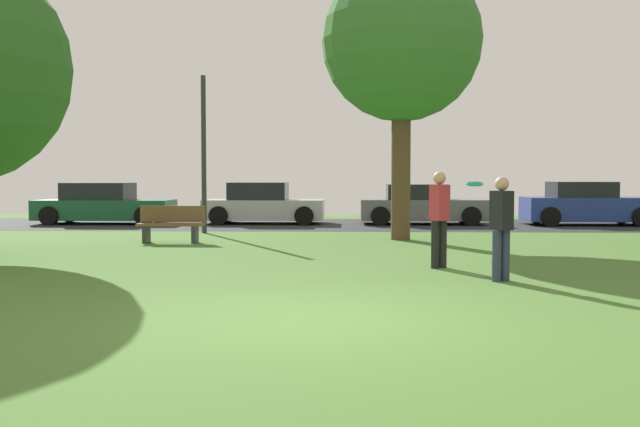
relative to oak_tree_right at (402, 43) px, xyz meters
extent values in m
plane|color=#47702D|center=(-1.76, -10.28, -5.01)|extent=(44.00, 44.00, 0.00)
cube|color=#28282B|center=(-1.76, 5.72, -5.01)|extent=(44.00, 6.40, 0.01)
cylinder|color=brown|center=(0.00, 0.00, -3.29)|extent=(0.49, 0.49, 3.44)
sphere|color=#38702D|center=(0.00, 0.00, 0.04)|extent=(4.06, 4.06, 4.06)
cylinder|color=black|center=(0.34, -5.64, -4.59)|extent=(0.14, 0.14, 0.84)
cylinder|color=black|center=(0.20, -5.71, -4.59)|extent=(0.14, 0.14, 0.84)
cube|color=#B72D38|center=(0.27, -5.67, -3.85)|extent=(0.34, 0.38, 0.63)
sphere|color=tan|center=(0.27, -5.67, -3.42)|extent=(0.23, 0.23, 0.23)
cylinder|color=#2D334C|center=(0.96, -7.25, -4.61)|extent=(0.14, 0.14, 0.80)
cylinder|color=#2D334C|center=(1.10, -7.17, -4.61)|extent=(0.14, 0.14, 0.80)
cube|color=black|center=(1.03, -7.21, -3.91)|extent=(0.34, 0.38, 0.60)
sphere|color=tan|center=(1.03, -7.21, -3.51)|extent=(0.22, 0.22, 0.22)
cylinder|color=#2DB2E0|center=(0.72, -6.59, -3.52)|extent=(0.32, 0.32, 0.08)
cube|color=#195633|center=(-9.72, 5.75, -4.52)|extent=(4.59, 1.74, 0.68)
cube|color=black|center=(-9.95, 5.75, -3.89)|extent=(2.20, 1.53, 0.59)
cylinder|color=black|center=(-8.11, 6.61, -4.69)|extent=(0.64, 0.22, 0.64)
cylinder|color=black|center=(-8.11, 4.88, -4.69)|extent=(0.64, 0.22, 0.64)
cylinder|color=black|center=(-11.33, 6.61, -4.69)|extent=(0.64, 0.22, 0.64)
cylinder|color=black|center=(-11.33, 4.88, -4.69)|extent=(0.64, 0.22, 0.64)
cube|color=#B7B7BC|center=(-4.26, 6.12, -4.52)|extent=(4.09, 1.84, 0.68)
cube|color=black|center=(-4.46, 6.12, -3.88)|extent=(1.97, 1.62, 0.59)
cylinder|color=black|center=(-2.83, 7.04, -4.69)|extent=(0.64, 0.22, 0.64)
cylinder|color=black|center=(-2.83, 5.20, -4.69)|extent=(0.64, 0.22, 0.64)
cylinder|color=black|center=(-5.69, 7.04, -4.69)|extent=(0.64, 0.22, 0.64)
cylinder|color=black|center=(-5.69, 5.20, -4.69)|extent=(0.64, 0.22, 0.64)
cube|color=slate|center=(1.20, 6.10, -4.51)|extent=(4.26, 1.83, 0.70)
cube|color=black|center=(0.99, 6.10, -3.91)|extent=(2.05, 1.61, 0.51)
cylinder|color=black|center=(2.69, 7.01, -4.69)|extent=(0.64, 0.22, 0.64)
cylinder|color=black|center=(2.69, 5.19, -4.69)|extent=(0.64, 0.22, 0.64)
cylinder|color=black|center=(-0.29, 7.01, -4.69)|extent=(0.64, 0.22, 0.64)
cylinder|color=black|center=(-0.29, 5.19, -4.69)|extent=(0.64, 0.22, 0.64)
cube|color=#233893|center=(6.66, 5.85, -4.47)|extent=(4.16, 1.73, 0.78)
cube|color=black|center=(6.45, 5.85, -3.82)|extent=(2.00, 1.52, 0.52)
cylinder|color=black|center=(8.12, 6.72, -4.69)|extent=(0.64, 0.22, 0.64)
cylinder|color=black|center=(5.21, 6.72, -4.69)|extent=(0.64, 0.22, 0.64)
cylinder|color=black|center=(5.21, 4.99, -4.69)|extent=(0.64, 0.22, 0.64)
cube|color=brown|center=(-5.68, -1.15, -4.56)|extent=(1.60, 0.44, 0.06)
cube|color=brown|center=(-5.68, -0.95, -4.31)|extent=(1.60, 0.06, 0.40)
cube|color=#333338|center=(-5.08, -1.15, -4.78)|extent=(0.10, 0.40, 0.45)
cube|color=#333338|center=(-6.28, -1.15, -4.78)|extent=(0.10, 0.40, 0.45)
cylinder|color=#2D2D33|center=(-5.49, 1.92, -2.76)|extent=(0.14, 0.14, 4.50)
camera|label=1|loc=(-1.30, -18.10, -3.41)|focal=39.52mm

